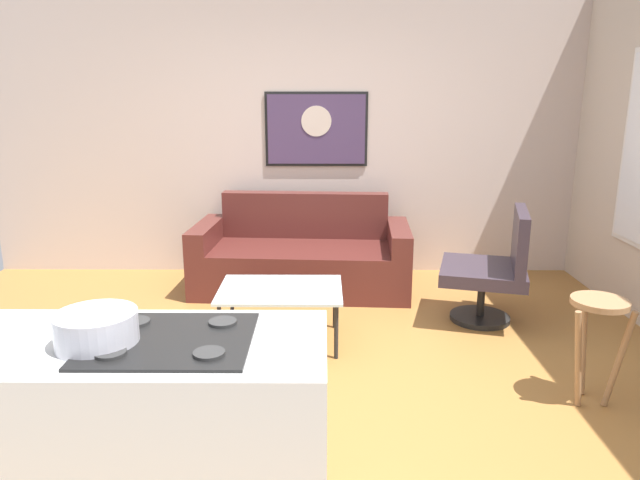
{
  "coord_description": "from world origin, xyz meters",
  "views": [
    {
      "loc": [
        0.12,
        -3.37,
        1.79
      ],
      "look_at": [
        0.09,
        0.9,
        0.7
      ],
      "focal_mm": 32.8,
      "sensor_mm": 36.0,
      "label": 1
    }
  ],
  "objects_px": {
    "wall_painting": "(316,129)",
    "couch": "(302,259)",
    "mixing_bowl": "(97,330)",
    "armchair": "(494,268)",
    "bar_stool": "(597,323)",
    "coffee_table": "(280,293)"
  },
  "relations": [
    {
      "from": "couch",
      "to": "armchair",
      "type": "height_order",
      "value": "armchair"
    },
    {
      "from": "couch",
      "to": "wall_painting",
      "type": "xyz_separation_m",
      "value": [
        0.13,
        0.54,
        1.15
      ]
    },
    {
      "from": "coffee_table",
      "to": "bar_stool",
      "type": "xyz_separation_m",
      "value": [
        1.88,
        -0.84,
        0.12
      ]
    },
    {
      "from": "couch",
      "to": "bar_stool",
      "type": "relative_size",
      "value": 3.11
    },
    {
      "from": "wall_painting",
      "to": "couch",
      "type": "bearing_deg",
      "value": -103.13
    },
    {
      "from": "bar_stool",
      "to": "wall_painting",
      "type": "height_order",
      "value": "wall_painting"
    },
    {
      "from": "armchair",
      "to": "couch",
      "type": "bearing_deg",
      "value": 151.98
    },
    {
      "from": "bar_stool",
      "to": "coffee_table",
      "type": "bearing_deg",
      "value": 155.85
    },
    {
      "from": "coffee_table",
      "to": "armchair",
      "type": "height_order",
      "value": "armchair"
    },
    {
      "from": "armchair",
      "to": "wall_painting",
      "type": "relative_size",
      "value": 0.92
    },
    {
      "from": "couch",
      "to": "coffee_table",
      "type": "bearing_deg",
      "value": -95.23
    },
    {
      "from": "couch",
      "to": "mixing_bowl",
      "type": "distance_m",
      "value": 3.39
    },
    {
      "from": "armchair",
      "to": "bar_stool",
      "type": "bearing_deg",
      "value": -79.53
    },
    {
      "from": "mixing_bowl",
      "to": "wall_painting",
      "type": "bearing_deg",
      "value": 78.92
    },
    {
      "from": "armchair",
      "to": "bar_stool",
      "type": "distance_m",
      "value": 1.28
    },
    {
      "from": "couch",
      "to": "armchair",
      "type": "bearing_deg",
      "value": -28.02
    },
    {
      "from": "mixing_bowl",
      "to": "wall_painting",
      "type": "height_order",
      "value": "wall_painting"
    },
    {
      "from": "mixing_bowl",
      "to": "wall_painting",
      "type": "xyz_separation_m",
      "value": [
        0.75,
        3.81,
        0.47
      ]
    },
    {
      "from": "couch",
      "to": "armchair",
      "type": "distance_m",
      "value": 1.75
    },
    {
      "from": "couch",
      "to": "wall_painting",
      "type": "relative_size",
      "value": 2.01
    },
    {
      "from": "bar_stool",
      "to": "mixing_bowl",
      "type": "bearing_deg",
      "value": -153.55
    },
    {
      "from": "mixing_bowl",
      "to": "couch",
      "type": "bearing_deg",
      "value": 79.26
    }
  ]
}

